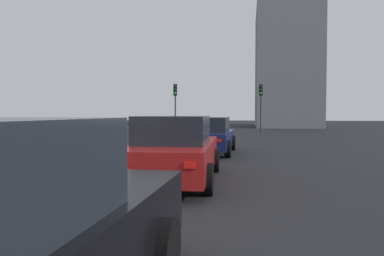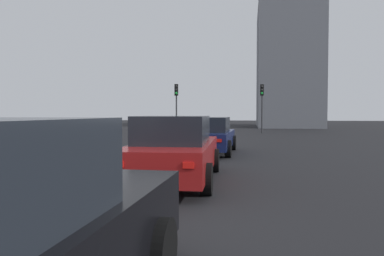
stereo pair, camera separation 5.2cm
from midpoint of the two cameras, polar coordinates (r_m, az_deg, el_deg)
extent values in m
cube|color=black|center=(5.44, -10.03, -16.16)|extent=(160.00, 160.00, 0.20)
cube|color=#141E4C|center=(15.33, 2.39, -1.67)|extent=(4.60, 1.88, 0.62)
cube|color=#1E232B|center=(15.08, 2.28, 0.53)|extent=(2.09, 1.61, 0.58)
cylinder|color=black|center=(16.67, 6.05, -2.23)|extent=(0.64, 0.23, 0.64)
cylinder|color=black|center=(16.88, -0.01, -2.16)|extent=(0.64, 0.23, 0.64)
cylinder|color=black|center=(13.86, 5.30, -3.13)|extent=(0.64, 0.23, 0.64)
cylinder|color=black|center=(14.11, -1.96, -3.03)|extent=(0.64, 0.23, 0.64)
cube|color=red|center=(12.97, 3.90, -1.90)|extent=(0.03, 0.20, 0.11)
cube|color=red|center=(13.17, -1.67, -1.83)|extent=(0.03, 0.20, 0.11)
cube|color=maroon|center=(9.04, -2.67, -4.25)|extent=(4.85, 1.92, 0.67)
cube|color=#1E232B|center=(8.75, -2.93, -0.23)|extent=(2.21, 1.61, 0.62)
cylinder|color=black|center=(10.45, 3.34, -4.88)|extent=(0.65, 0.24, 0.64)
cylinder|color=black|center=(10.68, -6.04, -4.73)|extent=(0.65, 0.24, 0.64)
cylinder|color=black|center=(7.52, 2.14, -7.68)|extent=(0.65, 0.24, 0.64)
cylinder|color=black|center=(7.84, -10.74, -7.31)|extent=(0.65, 0.24, 0.64)
cube|color=red|center=(6.57, -0.58, -5.64)|extent=(0.04, 0.20, 0.11)
cube|color=red|center=(6.83, -11.09, -5.38)|extent=(0.04, 0.20, 0.11)
cylinder|color=black|center=(3.73, -4.84, -18.07)|extent=(0.64, 0.23, 0.64)
cylinder|color=#2D2D30|center=(29.87, -2.57, 2.01)|extent=(0.11, 0.11, 3.00)
cube|color=black|center=(29.86, -2.59, 5.76)|extent=(0.23, 0.30, 0.90)
sphere|color=black|center=(29.77, -2.61, 6.29)|extent=(0.20, 0.20, 0.20)
sphere|color=black|center=(29.75, -2.61, 5.77)|extent=(0.20, 0.20, 0.20)
sphere|color=green|center=(29.74, -2.60, 5.25)|extent=(0.20, 0.20, 0.20)
cylinder|color=#2D2D30|center=(31.16, 10.26, 2.03)|extent=(0.11, 0.11, 3.04)
cube|color=black|center=(31.16, 10.27, 5.65)|extent=(0.23, 0.30, 0.90)
sphere|color=black|center=(31.07, 10.26, 6.16)|extent=(0.20, 0.20, 0.20)
sphere|color=black|center=(31.05, 10.25, 5.66)|extent=(0.20, 0.20, 0.20)
sphere|color=green|center=(31.04, 10.25, 5.16)|extent=(0.20, 0.20, 0.20)
cube|color=slate|center=(47.96, 13.81, 8.90)|extent=(13.94, 6.98, 14.46)
camera|label=1|loc=(0.03, -90.13, -0.01)|focal=35.46mm
camera|label=2|loc=(0.03, 89.87, 0.01)|focal=35.46mm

